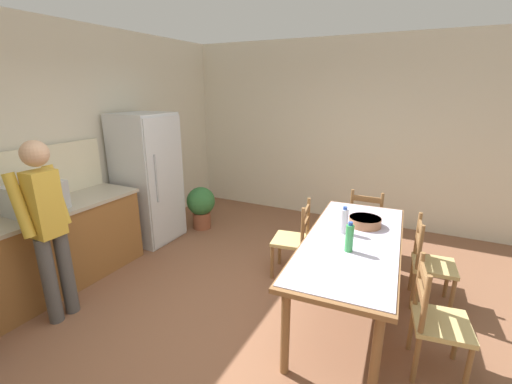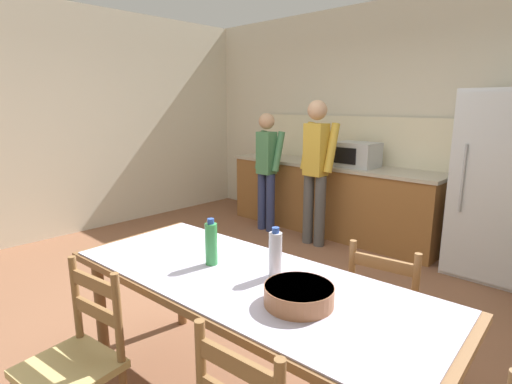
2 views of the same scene
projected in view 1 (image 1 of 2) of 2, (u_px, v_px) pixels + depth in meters
ground_plane at (247, 327)px, 3.20m from camera, size 8.32×8.32×0.00m
wall_back at (41, 151)px, 3.91m from camera, size 6.52×0.12×2.90m
wall_right at (340, 132)px, 5.57m from camera, size 0.12×5.20×2.90m
kitchen_counter at (7, 267)px, 3.33m from camera, size 2.94×0.66×0.92m
refrigerator at (148, 179)px, 4.84m from camera, size 0.72×0.73×1.82m
microwave at (35, 198)px, 3.47m from camera, size 0.50×0.39×0.30m
dining_table at (352, 247)px, 3.22m from camera, size 2.19×0.97×0.79m
bottle_near_centre at (349, 238)px, 2.92m from camera, size 0.07×0.07×0.27m
bottle_off_centre at (344, 221)px, 3.29m from camera, size 0.07×0.07×0.27m
serving_bowl at (365, 221)px, 3.49m from camera, size 0.32×0.32×0.09m
chair_side_near_left at (436, 321)px, 2.60m from camera, size 0.47×0.46×0.91m
chair_head_end at (366, 223)px, 4.49m from camera, size 0.41×0.43×0.91m
chair_side_far_right at (293, 240)px, 4.00m from camera, size 0.48×0.46×0.91m
chair_side_near_right at (430, 264)px, 3.45m from camera, size 0.45×0.44×0.91m
person_at_counter at (47, 224)px, 3.08m from camera, size 0.43×0.30×1.72m
potted_plant at (201, 205)px, 5.36m from camera, size 0.44×0.44×0.67m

